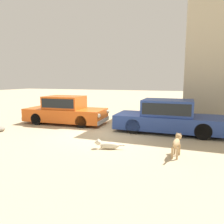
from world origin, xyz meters
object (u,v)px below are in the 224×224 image
(parked_sedan_nearest, at_px, (65,110))
(stray_dog_spotted, at_px, (107,145))
(parked_sedan_second, at_px, (168,116))
(stray_dog_tan, at_px, (177,142))

(parked_sedan_nearest, bearing_deg, stray_dog_spotted, -44.79)
(parked_sedan_second, xyz_separation_m, stray_dog_spotted, (-1.70, -3.15, -0.58))
(parked_sedan_nearest, height_order, parked_sedan_second, parked_sedan_nearest)
(stray_dog_spotted, xyz_separation_m, stray_dog_tan, (2.27, 0.11, 0.29))
(parked_sedan_nearest, distance_m, parked_sedan_second, 5.40)
(stray_dog_spotted, distance_m, stray_dog_tan, 2.29)
(parked_sedan_nearest, bearing_deg, parked_sedan_second, -4.59)
(parked_sedan_second, height_order, stray_dog_spotted, parked_sedan_second)
(stray_dog_tan, bearing_deg, parked_sedan_nearest, 68.42)
(stray_dog_tan, bearing_deg, stray_dog_spotted, 98.78)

